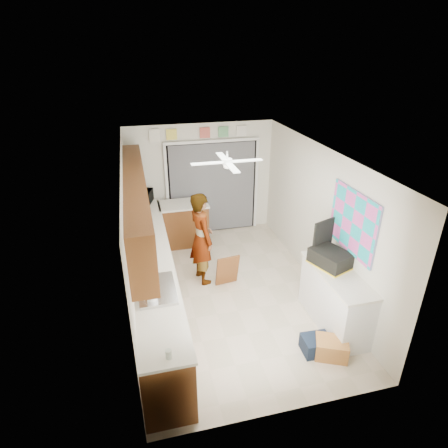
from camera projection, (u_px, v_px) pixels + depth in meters
floor at (229, 291)px, 6.67m from camera, size 5.00×5.00×0.00m
ceiling at (230, 154)px, 5.58m from camera, size 5.00×5.00×0.00m
wall_back at (201, 180)px, 8.31m from camera, size 3.20×0.00×3.20m
wall_front at (290, 331)px, 3.94m from camera, size 3.20×0.00×3.20m
wall_left at (130, 240)px, 5.78m from camera, size 0.00×5.00×5.00m
wall_right at (319, 219)px, 6.47m from camera, size 0.00×5.00×5.00m
left_base_cabinets at (154, 280)px, 6.19m from camera, size 0.60×4.80×0.90m
left_countertop at (152, 256)px, 5.99m from camera, size 0.62×4.80×0.04m
upper_cabinets at (136, 201)px, 5.75m from camera, size 0.32×4.00×0.80m
sink_basin at (157, 290)px, 5.10m from camera, size 0.50×0.76×0.06m
faucet at (142, 286)px, 5.02m from camera, size 0.03×0.03×0.22m
peninsula_base at (184, 224)px, 8.11m from camera, size 1.00×0.60×0.90m
peninsula_top at (183, 204)px, 7.91m from camera, size 1.04×0.64×0.04m
back_opening_recess at (213, 188)px, 8.43m from camera, size 2.00×0.06×2.10m
curtain_panel at (213, 189)px, 8.39m from camera, size 1.90×0.03×2.05m
door_trim_left at (167, 193)px, 8.18m from camera, size 0.06×0.04×2.10m
door_trim_right at (256, 185)px, 8.62m from camera, size 0.06×0.04×2.10m
door_trim_head at (212, 141)px, 7.94m from camera, size 2.10×0.04×0.06m
header_frame_0 at (172, 135)px, 7.70m from camera, size 0.22×0.02×0.22m
header_frame_2 at (205, 133)px, 7.85m from camera, size 0.22×0.02×0.22m
header_frame_3 at (223, 132)px, 7.94m from camera, size 0.22×0.02×0.22m
header_frame_4 at (241, 131)px, 8.02m from camera, size 0.22×0.02×0.22m
route66_sign at (154, 135)px, 7.62m from camera, size 0.22×0.02×0.26m
right_counter_base at (335, 300)px, 5.72m from camera, size 0.50×1.40×0.90m
right_counter_top at (338, 274)px, 5.51m from camera, size 0.54×1.44×0.04m
abstract_painting at (353, 222)px, 5.42m from camera, size 0.03×1.15×0.95m
ceiling_fan at (227, 162)px, 5.84m from camera, size 1.14×1.14×0.24m
microwave at (143, 197)px, 7.86m from camera, size 0.47×0.57×0.27m
soap_bottle at (145, 252)px, 5.78m from camera, size 0.13×0.13×0.28m
jar_b at (169, 354)px, 3.99m from camera, size 0.09×0.09×0.10m
paper_towel_roll at (152, 293)px, 4.82m from camera, size 0.16×0.16×0.30m
suitcase at (330, 258)px, 5.65m from camera, size 0.60×0.68×0.24m
suitcase_rim at (330, 264)px, 5.70m from camera, size 0.62×0.70×0.02m
suitcase_lid at (323, 235)px, 5.79m from camera, size 0.40×0.18×0.50m
cardboard_box at (331, 348)px, 5.24m from camera, size 0.54×0.48×0.28m
navy_crate at (316, 345)px, 5.32m from camera, size 0.41×0.34×0.24m
cabinet_door_panel at (227, 270)px, 6.71m from camera, size 0.43×0.21×0.62m
man at (201, 238)px, 6.65m from camera, size 0.54×0.70×1.72m
dog at (203, 244)px, 7.83m from camera, size 0.27×0.53×0.40m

